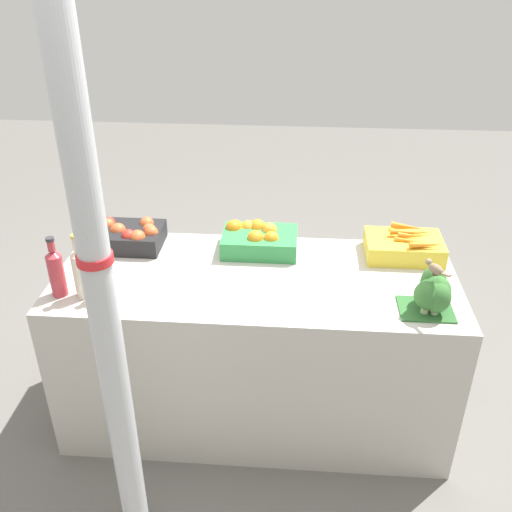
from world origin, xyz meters
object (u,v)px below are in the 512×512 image
(juice_bottle_ruby, at_px, (56,271))
(support_pole, at_px, (100,290))
(juice_bottle_cloudy, at_px, (81,271))
(apple_crate, at_px, (124,235))
(sparrow_bird, at_px, (435,268))
(carrot_crate, at_px, (405,246))
(orange_crate, at_px, (257,239))
(juice_bottle_amber, at_px, (105,277))
(broccoli_pile, at_px, (433,292))

(juice_bottle_ruby, bearing_deg, support_pole, -52.30)
(juice_bottle_ruby, height_order, juice_bottle_cloudy, juice_bottle_cloudy)
(apple_crate, distance_m, sparrow_bird, 1.47)
(support_pole, distance_m, juice_bottle_cloudy, 0.61)
(support_pole, distance_m, juice_bottle_ruby, 0.67)
(juice_bottle_ruby, distance_m, juice_bottle_cloudy, 0.11)
(support_pole, height_order, juice_bottle_cloudy, support_pole)
(carrot_crate, bearing_deg, juice_bottle_cloudy, -162.15)
(orange_crate, relative_size, carrot_crate, 1.00)
(support_pole, height_order, juice_bottle_amber, support_pole)
(juice_bottle_cloudy, bearing_deg, carrot_crate, 17.85)
(juice_bottle_amber, bearing_deg, juice_bottle_cloudy, 180.00)
(juice_bottle_ruby, bearing_deg, juice_bottle_amber, 0.00)
(support_pole, xyz_separation_m, broccoli_pile, (1.18, 0.49, -0.27))
(broccoli_pile, relative_size, juice_bottle_ruby, 0.80)
(apple_crate, bearing_deg, broccoli_pile, -17.94)
(orange_crate, relative_size, juice_bottle_cloudy, 1.23)
(carrot_crate, bearing_deg, juice_bottle_amber, -160.87)
(sparrow_bird, bearing_deg, juice_bottle_ruby, 56.33)
(orange_crate, bearing_deg, support_pole, -114.18)
(juice_bottle_amber, bearing_deg, broccoli_pile, -0.01)
(juice_bottle_amber, bearing_deg, carrot_crate, 19.13)
(orange_crate, height_order, juice_bottle_cloudy, juice_bottle_cloudy)
(juice_bottle_cloudy, bearing_deg, juice_bottle_ruby, -180.00)
(support_pole, relative_size, juice_bottle_cloudy, 8.03)
(support_pole, xyz_separation_m, juice_bottle_cloudy, (-0.27, 0.49, -0.24))
(carrot_crate, xyz_separation_m, juice_bottle_amber, (-1.31, -0.45, 0.05))
(broccoli_pile, bearing_deg, juice_bottle_amber, 179.99)
(orange_crate, distance_m, juice_bottle_amber, 0.76)
(carrot_crate, distance_m, juice_bottle_cloudy, 1.48)
(sparrow_bird, bearing_deg, juice_bottle_amber, 56.26)
(carrot_crate, bearing_deg, support_pole, -140.27)
(sparrow_bird, bearing_deg, orange_crate, 23.95)
(juice_bottle_ruby, bearing_deg, juice_bottle_cloudy, 0.00)
(orange_crate, xyz_separation_m, sparrow_bird, (0.74, -0.48, 0.15))
(broccoli_pile, distance_m, sparrow_bird, 0.12)
(apple_crate, xyz_separation_m, broccoli_pile, (1.40, -0.45, 0.03))
(apple_crate, relative_size, carrot_crate, 1.00)
(orange_crate, height_order, carrot_crate, carrot_crate)
(juice_bottle_amber, bearing_deg, juice_bottle_ruby, -180.00)
(juice_bottle_amber, xyz_separation_m, sparrow_bird, (1.34, -0.01, 0.11))
(juice_bottle_amber, bearing_deg, support_pole, -70.78)
(carrot_crate, bearing_deg, juice_bottle_ruby, -163.34)
(broccoli_pile, bearing_deg, sparrow_bird, -133.80)
(juice_bottle_cloudy, relative_size, sparrow_bird, 2.43)
(support_pole, xyz_separation_m, juice_bottle_amber, (-0.17, 0.49, -0.26))
(carrot_crate, xyz_separation_m, juice_bottle_cloudy, (-1.41, -0.45, 0.07))
(orange_crate, xyz_separation_m, carrot_crate, (0.71, -0.01, -0.00))
(orange_crate, distance_m, juice_bottle_cloudy, 0.84)
(juice_bottle_cloudy, bearing_deg, apple_crate, 83.99)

